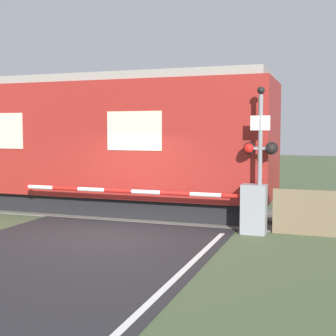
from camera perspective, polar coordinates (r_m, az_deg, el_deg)
The scene contains 5 objects.
ground_plane at distance 11.44m, azimuth -7.24°, elevation -8.14°, with size 80.00×80.00×0.00m, color #475638.
track_bed at distance 14.34m, azimuth -1.50°, elevation -5.43°, with size 36.00×3.20×0.13m.
train at distance 16.23m, azimuth -16.40°, elevation 3.01°, with size 15.96×3.01×4.16m.
crossing_barrier at distance 11.70m, azimuth 7.32°, elevation -4.53°, with size 6.85×0.44×1.21m.
signal_post at distance 11.45m, azimuth 11.15°, elevation 2.04°, with size 0.83×0.26×3.56m.
Camera 1 is at (4.97, -9.99, 2.50)m, focal length 50.00 mm.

